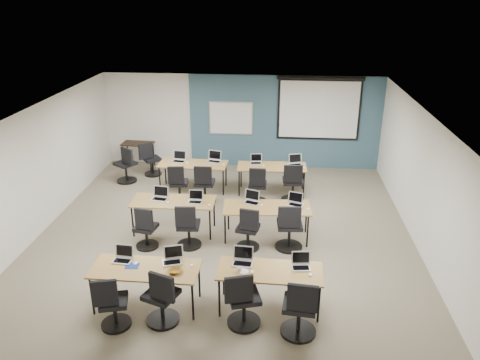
# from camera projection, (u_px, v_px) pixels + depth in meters

# --- Properties ---
(floor) EXTENTS (8.00, 9.00, 0.02)m
(floor) POSITION_uv_depth(u_px,v_px,m) (224.00, 238.00, 9.97)
(floor) COLOR #6B6354
(floor) RESTS_ON ground
(ceiling) EXTENTS (8.00, 9.00, 0.02)m
(ceiling) POSITION_uv_depth(u_px,v_px,m) (222.00, 115.00, 8.94)
(ceiling) COLOR white
(ceiling) RESTS_ON ground
(wall_back) EXTENTS (8.00, 0.04, 2.70)m
(wall_back) POSITION_uv_depth(u_px,v_px,m) (241.00, 121.00, 13.60)
(wall_back) COLOR beige
(wall_back) RESTS_ON ground
(wall_front) EXTENTS (8.00, 0.04, 2.70)m
(wall_front) POSITION_uv_depth(u_px,v_px,m) (176.00, 331.00, 5.31)
(wall_front) COLOR beige
(wall_front) RESTS_ON ground
(wall_left) EXTENTS (0.04, 9.00, 2.70)m
(wall_left) POSITION_uv_depth(u_px,v_px,m) (33.00, 174.00, 9.77)
(wall_left) COLOR beige
(wall_left) RESTS_ON ground
(wall_right) EXTENTS (0.04, 9.00, 2.70)m
(wall_right) POSITION_uv_depth(u_px,v_px,m) (426.00, 187.00, 9.14)
(wall_right) COLOR beige
(wall_right) RESTS_ON ground
(blue_accent_panel) EXTENTS (5.50, 0.04, 2.70)m
(blue_accent_panel) POSITION_uv_depth(u_px,v_px,m) (285.00, 123.00, 13.47)
(blue_accent_panel) COLOR #3D5977
(blue_accent_panel) RESTS_ON wall_back
(whiteboard) EXTENTS (1.28, 0.03, 0.98)m
(whiteboard) POSITION_uv_depth(u_px,v_px,m) (231.00, 118.00, 13.51)
(whiteboard) COLOR silver
(whiteboard) RESTS_ON wall_back
(projector_screen) EXTENTS (2.40, 0.10, 1.82)m
(projector_screen) POSITION_uv_depth(u_px,v_px,m) (319.00, 105.00, 13.13)
(projector_screen) COLOR black
(projector_screen) RESTS_ON wall_back
(training_table_front_left) EXTENTS (1.77, 0.74, 0.73)m
(training_table_front_left) POSITION_uv_depth(u_px,v_px,m) (145.00, 270.00, 7.63)
(training_table_front_left) COLOR #9F6F39
(training_table_front_left) RESTS_ON floor
(training_table_front_right) EXTENTS (1.70, 0.71, 0.73)m
(training_table_front_right) POSITION_uv_depth(u_px,v_px,m) (270.00, 273.00, 7.57)
(training_table_front_right) COLOR olive
(training_table_front_right) RESTS_ON floor
(training_table_mid_left) EXTENTS (1.78, 0.74, 0.73)m
(training_table_mid_left) POSITION_uv_depth(u_px,v_px,m) (173.00, 203.00, 10.02)
(training_table_mid_left) COLOR brown
(training_table_mid_left) RESTS_ON floor
(training_table_mid_right) EXTENTS (1.81, 0.76, 0.73)m
(training_table_mid_right) POSITION_uv_depth(u_px,v_px,m) (267.00, 209.00, 9.74)
(training_table_mid_right) COLOR #A06A32
(training_table_mid_right) RESTS_ON floor
(training_table_back_left) EXTENTS (1.77, 0.74, 0.73)m
(training_table_back_left) POSITION_uv_depth(u_px,v_px,m) (193.00, 165.00, 12.14)
(training_table_back_left) COLOR #9A7745
(training_table_back_left) RESTS_ON floor
(training_table_back_right) EXTENTS (1.75, 0.73, 0.73)m
(training_table_back_right) POSITION_uv_depth(u_px,v_px,m) (272.00, 168.00, 11.96)
(training_table_back_right) COLOR brown
(training_table_back_right) RESTS_ON floor
(laptop_0) EXTENTS (0.31, 0.27, 0.24)m
(laptop_0) POSITION_uv_depth(u_px,v_px,m) (123.00, 257.00, 7.82)
(laptop_0) COLOR #BCBCBD
(laptop_0) RESTS_ON training_table_front_left
(mouse_0) EXTENTS (0.09, 0.12, 0.04)m
(mouse_0) POSITION_uv_depth(u_px,v_px,m) (136.00, 263.00, 7.72)
(mouse_0) COLOR white
(mouse_0) RESTS_ON training_table_front_left
(task_chair_0) EXTENTS (0.48, 0.47, 0.96)m
(task_chair_0) POSITION_uv_depth(u_px,v_px,m) (112.00, 307.00, 7.22)
(task_chair_0) COLOR black
(task_chair_0) RESTS_ON floor
(laptop_1) EXTENTS (0.32, 0.27, 0.24)m
(laptop_1) POSITION_uv_depth(u_px,v_px,m) (173.00, 258.00, 7.78)
(laptop_1) COLOR silver
(laptop_1) RESTS_ON training_table_front_left
(mouse_1) EXTENTS (0.06, 0.09, 0.03)m
(mouse_1) POSITION_uv_depth(u_px,v_px,m) (192.00, 265.00, 7.66)
(mouse_1) COLOR white
(mouse_1) RESTS_ON training_table_front_left
(task_chair_1) EXTENTS (0.56, 0.53, 1.01)m
(task_chair_1) POSITION_uv_depth(u_px,v_px,m) (162.00, 301.00, 7.30)
(task_chair_1) COLOR black
(task_chair_1) RESTS_ON floor
(laptop_2) EXTENTS (0.34, 0.29, 0.26)m
(laptop_2) POSITION_uv_depth(u_px,v_px,m) (243.00, 259.00, 7.74)
(laptop_2) COLOR #A6A6A9
(laptop_2) RESTS_ON training_table_front_right
(mouse_2) EXTENTS (0.07, 0.10, 0.03)m
(mouse_2) POSITION_uv_depth(u_px,v_px,m) (252.00, 272.00, 7.49)
(mouse_2) COLOR white
(mouse_2) RESTS_ON training_table_front_right
(task_chair_2) EXTENTS (0.55, 0.54, 1.02)m
(task_chair_2) POSITION_uv_depth(u_px,v_px,m) (243.00, 304.00, 7.25)
(task_chair_2) COLOR black
(task_chair_2) RESTS_ON floor
(laptop_3) EXTENTS (0.31, 0.26, 0.23)m
(laptop_3) POSITION_uv_depth(u_px,v_px,m) (301.00, 264.00, 7.62)
(laptop_3) COLOR silver
(laptop_3) RESTS_ON training_table_front_right
(mouse_3) EXTENTS (0.06, 0.10, 0.04)m
(mouse_3) POSITION_uv_depth(u_px,v_px,m) (310.00, 275.00, 7.41)
(mouse_3) COLOR white
(mouse_3) RESTS_ON training_table_front_right
(task_chair_3) EXTENTS (0.56, 0.56, 1.03)m
(task_chair_3) POSITION_uv_depth(u_px,v_px,m) (300.00, 312.00, 7.05)
(task_chair_3) COLOR black
(task_chair_3) RESTS_ON floor
(laptop_4) EXTENTS (0.34, 0.29, 0.26)m
(laptop_4) POSITION_uv_depth(u_px,v_px,m) (160.00, 196.00, 10.08)
(laptop_4) COLOR #A9A9A9
(laptop_4) RESTS_ON training_table_mid_left
(mouse_4) EXTENTS (0.07, 0.11, 0.04)m
(mouse_4) POSITION_uv_depth(u_px,v_px,m) (168.00, 202.00, 9.91)
(mouse_4) COLOR white
(mouse_4) RESTS_ON training_table_mid_left
(task_chair_4) EXTENTS (0.47, 0.47, 0.95)m
(task_chair_4) POSITION_uv_depth(u_px,v_px,m) (146.00, 231.00, 9.46)
(task_chair_4) COLOR black
(task_chair_4) RESTS_ON floor
(laptop_5) EXTENTS (0.31, 0.26, 0.24)m
(laptop_5) POSITION_uv_depth(u_px,v_px,m) (195.00, 199.00, 9.94)
(laptop_5) COLOR #ADADB8
(laptop_5) RESTS_ON training_table_mid_left
(mouse_5) EXTENTS (0.06, 0.10, 0.03)m
(mouse_5) POSITION_uv_depth(u_px,v_px,m) (210.00, 205.00, 9.78)
(mouse_5) COLOR white
(mouse_5) RESTS_ON training_table_mid_left
(task_chair_5) EXTENTS (0.50, 0.50, 0.99)m
(task_chair_5) POSITION_uv_depth(u_px,v_px,m) (188.00, 230.00, 9.49)
(task_chair_5) COLOR black
(task_chair_5) RESTS_ON floor
(laptop_6) EXTENTS (0.33, 0.28, 0.25)m
(laptop_6) POSITION_uv_depth(u_px,v_px,m) (252.00, 200.00, 9.92)
(laptop_6) COLOR #BEBEBF
(laptop_6) RESTS_ON training_table_mid_right
(mouse_6) EXTENTS (0.07, 0.10, 0.03)m
(mouse_6) POSITION_uv_depth(u_px,v_px,m) (262.00, 205.00, 9.78)
(mouse_6) COLOR white
(mouse_6) RESTS_ON training_table_mid_right
(task_chair_6) EXTENTS (0.48, 0.48, 0.96)m
(task_chair_6) POSITION_uv_depth(u_px,v_px,m) (248.00, 232.00, 9.42)
(task_chair_6) COLOR black
(task_chair_6) RESTS_ON floor
(laptop_7) EXTENTS (0.32, 0.27, 0.24)m
(laptop_7) POSITION_uv_depth(u_px,v_px,m) (296.00, 202.00, 9.82)
(laptop_7) COLOR #B2B3BA
(laptop_7) RESTS_ON training_table_mid_right
(mouse_7) EXTENTS (0.06, 0.09, 0.03)m
(mouse_7) POSITION_uv_depth(u_px,v_px,m) (308.00, 209.00, 9.62)
(mouse_7) COLOR white
(mouse_7) RESTS_ON training_table_mid_right
(task_chair_7) EXTENTS (0.56, 0.56, 1.03)m
(task_chair_7) POSITION_uv_depth(u_px,v_px,m) (289.00, 230.00, 9.41)
(task_chair_7) COLOR black
(task_chair_7) RESTS_ON floor
(laptop_8) EXTENTS (0.34, 0.29, 0.26)m
(laptop_8) POSITION_uv_depth(u_px,v_px,m) (179.00, 159.00, 12.27)
(laptop_8) COLOR #ACACAC
(laptop_8) RESTS_ON training_table_back_left
(mouse_8) EXTENTS (0.07, 0.10, 0.03)m
(mouse_8) POSITION_uv_depth(u_px,v_px,m) (187.00, 163.00, 12.14)
(mouse_8) COLOR white
(mouse_8) RESTS_ON training_table_back_left
(task_chair_8) EXTENTS (0.48, 0.48, 0.97)m
(task_chair_8) POSITION_uv_depth(u_px,v_px,m) (179.00, 186.00, 11.58)
(task_chair_8) COLOR black
(task_chair_8) RESTS_ON floor
(laptop_9) EXTENTS (0.35, 0.30, 0.27)m
(laptop_9) POSITION_uv_depth(u_px,v_px,m) (214.00, 159.00, 12.26)
(laptop_9) COLOR #B9B8C3
(laptop_9) RESTS_ON training_table_back_left
(mouse_9) EXTENTS (0.07, 0.11, 0.04)m
(mouse_9) POSITION_uv_depth(u_px,v_px,m) (224.00, 164.00, 12.02)
(mouse_9) COLOR white
(mouse_9) RESTS_ON training_table_back_left
(task_chair_9) EXTENTS (0.53, 0.53, 1.01)m
(task_chair_9) POSITION_uv_depth(u_px,v_px,m) (204.00, 187.00, 11.49)
(task_chair_9) COLOR black
(task_chair_9) RESTS_ON floor
(laptop_10) EXTENTS (0.30, 0.25, 0.23)m
(laptop_10) POSITION_uv_depth(u_px,v_px,m) (256.00, 161.00, 12.13)
(laptop_10) COLOR #BAB9C5
(laptop_10) RESTS_ON training_table_back_right
(mouse_10) EXTENTS (0.09, 0.11, 0.04)m
(mouse_10) POSITION_uv_depth(u_px,v_px,m) (264.00, 166.00, 11.94)
(mouse_10) COLOR white
(mouse_10) RESTS_ON training_table_back_right
(task_chair_10) EXTENTS (0.49, 0.49, 0.97)m
(task_chair_10) POSITION_uv_depth(u_px,v_px,m) (257.00, 188.00, 11.45)
(task_chair_10) COLOR black
(task_chair_10) RESTS_ON floor
(laptop_11) EXTENTS (0.35, 0.29, 0.26)m
(laptop_11) POSITION_uv_depth(u_px,v_px,m) (295.00, 162.00, 12.02)
(laptop_11) COLOR #A7A6A9
(laptop_11) RESTS_ON training_table_back_right
(mouse_11) EXTENTS (0.06, 0.09, 0.03)m
(mouse_11) POSITION_uv_depth(u_px,v_px,m) (303.00, 167.00, 11.84)
(mouse_11) COLOR white
(mouse_11) RESTS_ON training_table_back_right
(task_chair_11) EXTENTS (0.56, 0.56, 1.03)m
(task_chair_11) POSITION_uv_depth(u_px,v_px,m) (293.00, 186.00, 11.52)
(task_chair_11) COLOR black
(task_chair_11) RESTS_ON floor
(blue_mousepad) EXTENTS (0.23, 0.19, 0.01)m
(blue_mousepad) POSITION_uv_depth(u_px,v_px,m) (132.00, 266.00, 7.66)
(blue_mousepad) COLOR navy
(blue_mousepad) RESTS_ON training_table_front_left
(snack_bowl) EXTENTS (0.21, 0.21, 0.05)m
(snack_bowl) POSITION_uv_depth(u_px,v_px,m) (175.00, 271.00, 7.49)
(snack_bowl) COLOR olive
(snack_bowl) RESTS_ON training_table_front_left
(snack_plate) EXTENTS (0.19, 0.19, 0.01)m
(snack_plate) POSITION_uv_depth(u_px,v_px,m) (244.00, 272.00, 7.51)
(snack_plate) COLOR white
(snack_plate) RESTS_ON training_table_front_right
(coffee_cup) EXTENTS (0.09, 0.09, 0.07)m
(coffee_cup) POSITION_uv_depth(u_px,v_px,m) (240.00, 270.00, 7.48)
(coffee_cup) COLOR white
(coffee_cup) RESTS_ON snack_plate
(utility_table) EXTENTS (0.91, 0.51, 0.75)m
(utility_table) POSITION_uv_depth(u_px,v_px,m) (138.00, 146.00, 13.68)
(utility_table) COLOR black
(utility_table) RESTS_ON floor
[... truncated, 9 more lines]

